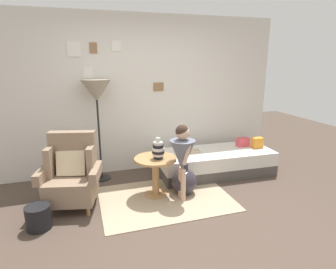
{
  "coord_description": "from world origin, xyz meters",
  "views": [
    {
      "loc": [
        -1.02,
        -2.75,
        1.89
      ],
      "look_at": [
        0.15,
        0.95,
        0.85
      ],
      "focal_mm": 30.19,
      "sensor_mm": 36.0,
      "label": 1
    }
  ],
  "objects_px": {
    "floor_lamp": "(96,93)",
    "person_child": "(182,153)",
    "daybed": "(215,162)",
    "vase_striped": "(158,150)",
    "magazine_basket": "(38,217)",
    "side_table": "(156,168)",
    "book_on_daybed": "(193,151)",
    "armchair": "(72,174)",
    "demijohn_near": "(184,181)"
  },
  "relations": [
    {
      "from": "person_child",
      "to": "vase_striped",
      "type": "bearing_deg",
      "value": 146.3
    },
    {
      "from": "side_table",
      "to": "person_child",
      "type": "bearing_deg",
      "value": -35.43
    },
    {
      "from": "armchair",
      "to": "magazine_basket",
      "type": "bearing_deg",
      "value": -130.05
    },
    {
      "from": "armchair",
      "to": "side_table",
      "type": "bearing_deg",
      "value": -3.51
    },
    {
      "from": "vase_striped",
      "to": "demijohn_near",
      "type": "bearing_deg",
      "value": -5.63
    },
    {
      "from": "side_table",
      "to": "book_on_daybed",
      "type": "xyz_separation_m",
      "value": [
        0.79,
        0.54,
        0.01
      ]
    },
    {
      "from": "armchair",
      "to": "book_on_daybed",
      "type": "bearing_deg",
      "value": 13.9
    },
    {
      "from": "book_on_daybed",
      "to": "demijohn_near",
      "type": "distance_m",
      "value": 0.76
    },
    {
      "from": "floor_lamp",
      "to": "magazine_basket",
      "type": "distance_m",
      "value": 1.92
    },
    {
      "from": "floor_lamp",
      "to": "person_child",
      "type": "height_order",
      "value": "floor_lamp"
    },
    {
      "from": "daybed",
      "to": "armchair",
      "type": "bearing_deg",
      "value": -169.86
    },
    {
      "from": "daybed",
      "to": "vase_striped",
      "type": "relative_size",
      "value": 6.49
    },
    {
      "from": "side_table",
      "to": "floor_lamp",
      "type": "xyz_separation_m",
      "value": [
        -0.69,
        0.82,
        0.98
      ]
    },
    {
      "from": "floor_lamp",
      "to": "person_child",
      "type": "distance_m",
      "value": 1.62
    },
    {
      "from": "armchair",
      "to": "floor_lamp",
      "type": "relative_size",
      "value": 0.61
    },
    {
      "from": "side_table",
      "to": "book_on_daybed",
      "type": "distance_m",
      "value": 0.96
    },
    {
      "from": "daybed",
      "to": "floor_lamp",
      "type": "bearing_deg",
      "value": 169.51
    },
    {
      "from": "floor_lamp",
      "to": "demijohn_near",
      "type": "height_order",
      "value": "floor_lamp"
    },
    {
      "from": "armchair",
      "to": "person_child",
      "type": "bearing_deg",
      "value": -11.58
    },
    {
      "from": "daybed",
      "to": "vase_striped",
      "type": "xyz_separation_m",
      "value": [
        -1.14,
        -0.51,
        0.49
      ]
    },
    {
      "from": "armchair",
      "to": "magazine_basket",
      "type": "relative_size",
      "value": 3.46
    },
    {
      "from": "armchair",
      "to": "demijohn_near",
      "type": "relative_size",
      "value": 2.12
    },
    {
      "from": "book_on_daybed",
      "to": "demijohn_near",
      "type": "height_order",
      "value": "demijohn_near"
    },
    {
      "from": "magazine_basket",
      "to": "vase_striped",
      "type": "bearing_deg",
      "value": 12.99
    },
    {
      "from": "side_table",
      "to": "vase_striped",
      "type": "xyz_separation_m",
      "value": [
        0.03,
        -0.04,
        0.28
      ]
    },
    {
      "from": "vase_striped",
      "to": "book_on_daybed",
      "type": "bearing_deg",
      "value": 37.18
    },
    {
      "from": "floor_lamp",
      "to": "magazine_basket",
      "type": "bearing_deg",
      "value": -123.71
    },
    {
      "from": "vase_striped",
      "to": "person_child",
      "type": "relative_size",
      "value": 0.28
    },
    {
      "from": "magazine_basket",
      "to": "book_on_daybed",
      "type": "bearing_deg",
      "value": 22.07
    },
    {
      "from": "floor_lamp",
      "to": "book_on_daybed",
      "type": "height_order",
      "value": "floor_lamp"
    },
    {
      "from": "side_table",
      "to": "person_child",
      "type": "distance_m",
      "value": 0.47
    },
    {
      "from": "person_child",
      "to": "book_on_daybed",
      "type": "height_order",
      "value": "person_child"
    },
    {
      "from": "armchair",
      "to": "side_table",
      "type": "xyz_separation_m",
      "value": [
        1.11,
        -0.07,
        -0.03
      ]
    },
    {
      "from": "vase_striped",
      "to": "magazine_basket",
      "type": "xyz_separation_m",
      "value": [
        -1.53,
        -0.35,
        -0.55
      ]
    },
    {
      "from": "magazine_basket",
      "to": "floor_lamp",
      "type": "bearing_deg",
      "value": 56.29
    },
    {
      "from": "vase_striped",
      "to": "floor_lamp",
      "type": "distance_m",
      "value": 1.32
    },
    {
      "from": "daybed",
      "to": "demijohn_near",
      "type": "bearing_deg",
      "value": -144.42
    },
    {
      "from": "person_child",
      "to": "book_on_daybed",
      "type": "xyz_separation_m",
      "value": [
        0.47,
        0.76,
        -0.26
      ]
    },
    {
      "from": "daybed",
      "to": "side_table",
      "type": "relative_size",
      "value": 3.26
    },
    {
      "from": "magazine_basket",
      "to": "daybed",
      "type": "bearing_deg",
      "value": 17.95
    },
    {
      "from": "vase_striped",
      "to": "floor_lamp",
      "type": "bearing_deg",
      "value": 130.05
    },
    {
      "from": "armchair",
      "to": "person_child",
      "type": "xyz_separation_m",
      "value": [
        1.43,
        -0.29,
        0.24
      ]
    },
    {
      "from": "daybed",
      "to": "side_table",
      "type": "xyz_separation_m",
      "value": [
        -1.17,
        -0.48,
        0.21
      ]
    },
    {
      "from": "vase_striped",
      "to": "magazine_basket",
      "type": "distance_m",
      "value": 1.66
    },
    {
      "from": "vase_striped",
      "to": "armchair",
      "type": "bearing_deg",
      "value": 174.82
    },
    {
      "from": "daybed",
      "to": "person_child",
      "type": "distance_m",
      "value": 1.21
    },
    {
      "from": "person_child",
      "to": "magazine_basket",
      "type": "relative_size",
      "value": 3.8
    },
    {
      "from": "armchair",
      "to": "vase_striped",
      "type": "bearing_deg",
      "value": -5.18
    },
    {
      "from": "armchair",
      "to": "side_table",
      "type": "relative_size",
      "value": 1.64
    },
    {
      "from": "armchair",
      "to": "person_child",
      "type": "height_order",
      "value": "person_child"
    }
  ]
}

